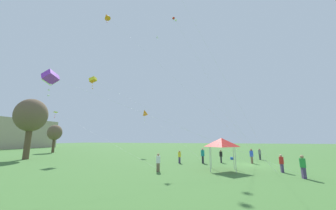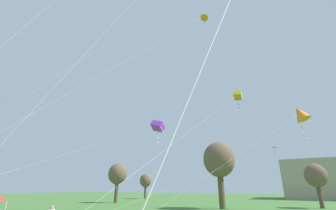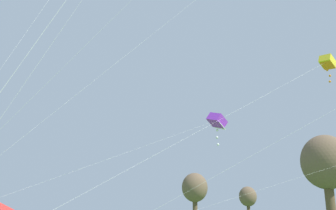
# 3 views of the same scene
# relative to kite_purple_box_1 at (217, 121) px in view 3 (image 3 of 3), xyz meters

# --- Properties ---
(tree_far_centre) EXTENTS (4.45, 4.45, 8.98)m
(tree_far_centre) POSITION_rel_kite_purple_box_1_xyz_m (5.13, 8.65, -3.66)
(tree_far_centre) COLOR brown
(tree_far_centre) RESTS_ON ground
(tree_near_right) EXTENTS (3.55, 3.55, 7.17)m
(tree_near_right) POSITION_rel_kite_purple_box_1_xyz_m (-15.95, 11.41, -4.95)
(tree_near_right) COLOR brown
(tree_near_right) RESTS_ON ground
(tree_far_right) EXTENTS (2.99, 2.99, 6.03)m
(tree_far_right) POSITION_rel_kite_purple_box_1_xyz_m (-19.96, 27.01, -5.76)
(tree_far_right) COLOR brown
(tree_far_right) RESTS_ON ground
(kite_purple_box_1) EXTENTS (1.73, 26.06, 10.92)m
(kite_purple_box_1) POSITION_rel_kite_purple_box_1_xyz_m (0.00, 0.00, 0.00)
(kite_purple_box_1) COLOR silver
(kite_purple_box_1) RESTS_ON ground
(kite_yellow_box_2) EXTENTS (1.73, 24.96, 13.57)m
(kite_yellow_box_2) POSITION_rel_kite_purple_box_1_xyz_m (9.96, 1.85, 2.98)
(kite_yellow_box_2) COLOR silver
(kite_yellow_box_2) RESTS_ON ground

